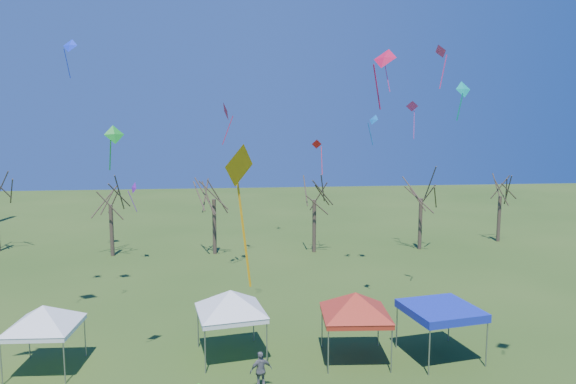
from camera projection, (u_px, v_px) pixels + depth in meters
name	position (u px, v px, depth m)	size (l,w,h in m)	color
tree_1	(110.00, 186.00, 41.72)	(3.42, 3.42, 7.54)	#3D2D21
tree_2	(214.00, 179.00, 42.34)	(3.71, 3.71, 8.18)	#3D2D21
tree_3	(314.00, 181.00, 42.99)	(3.59, 3.59, 7.91)	#3D2D21
tree_4	(422.00, 180.00, 44.01)	(3.58, 3.58, 7.89)	#3D2D21
tree_5	(501.00, 180.00, 47.03)	(3.39, 3.39, 7.46)	#3D2D21
tent_white_west	(43.00, 310.00, 22.33)	(3.87, 3.87, 3.42)	gray
tent_white_mid	(230.00, 295.00, 23.68)	(4.12, 4.12, 3.68)	gray
tent_red	(356.00, 297.00, 23.35)	(4.17, 4.17, 3.69)	gray
tent_blue	(441.00, 311.00, 23.67)	(3.59, 3.59, 2.44)	gray
person_grey	(261.00, 370.00, 20.93)	(0.94, 0.39, 1.60)	slate
kite_1	(114.00, 135.00, 20.28)	(0.86, 0.65, 1.81)	green
kite_19	(373.00, 120.00, 36.29)	(0.81, 0.94, 2.21)	blue
kite_13	(133.00, 188.00, 39.18)	(0.85, 0.95, 2.41)	purple
kite_11	(226.00, 111.00, 35.01)	(0.79, 1.38, 2.94)	red
kite_5	(238.00, 168.00, 12.79)	(1.00, 1.12, 3.71)	#FBA10D
kite_22	(317.00, 145.00, 42.24)	(0.91, 0.91, 2.92)	red
kite_27	(384.00, 59.00, 20.09)	(1.18, 1.18, 2.41)	red
kite_12	(412.00, 107.00, 42.03)	(1.14, 0.86, 3.15)	#D62F90
kite_17	(441.00, 52.00, 28.54)	(0.73, 0.92, 2.47)	#CE2D6D
kite_2	(70.00, 46.00, 38.41)	(1.33, 1.00, 2.93)	#1634F1
kite_18	(388.00, 60.00, 26.54)	(0.66, 0.87, 2.01)	#E2328C
kite_25	(463.00, 90.00, 21.38)	(0.79, 0.48, 1.66)	#0BA895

